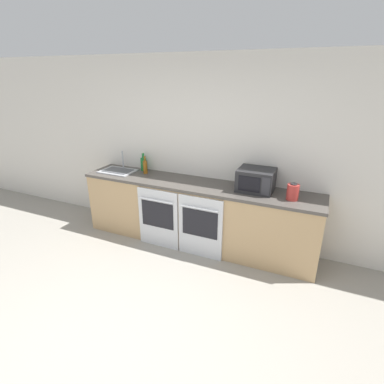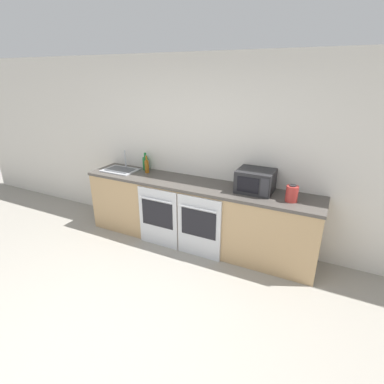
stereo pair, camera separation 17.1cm
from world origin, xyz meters
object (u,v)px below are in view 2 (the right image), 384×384
object	(u,v)px
kettle	(292,194)
bottle_green	(146,163)
microwave	(255,181)
oven_left	(158,218)
oven_right	(199,227)
bottle_amber	(147,166)
sink	(120,170)

from	to	relation	value
kettle	bottle_green	bearing A→B (deg)	173.08
microwave	oven_left	bearing A→B (deg)	-162.52
oven_right	bottle_amber	xyz separation A→B (m)	(-1.08, 0.42, 0.59)
oven_left	microwave	size ratio (longest dim) A/B	1.90
bottle_green	bottle_amber	xyz separation A→B (m)	(0.11, -0.12, -0.00)
oven_left	microwave	bearing A→B (deg)	17.48
bottle_green	kettle	size ratio (longest dim) A/B	1.34
microwave	sink	xyz separation A→B (m)	(-2.12, -0.07, -0.13)
microwave	bottle_amber	world-z (taller)	microwave
sink	kettle	bearing A→B (deg)	-1.26
microwave	bottle_amber	bearing A→B (deg)	179.18
oven_left	microwave	xyz separation A→B (m)	(1.24, 0.39, 0.63)
bottle_amber	oven_left	bearing A→B (deg)	-43.51
oven_left	bottle_amber	distance (m)	0.84
microwave	oven_right	bearing A→B (deg)	-147.08
bottle_amber	microwave	bearing A→B (deg)	-0.82
microwave	kettle	world-z (taller)	microwave
oven_right	bottle_amber	size ratio (longest dim) A/B	3.25
microwave	bottle_green	xyz separation A→B (m)	(-1.79, 0.15, -0.04)
microwave	bottle_amber	size ratio (longest dim) A/B	1.71
bottle_green	kettle	bearing A→B (deg)	-6.92
oven_left	oven_right	size ratio (longest dim) A/B	1.00
oven_left	oven_right	xyz separation A→B (m)	(0.64, 0.00, 0.00)
bottle_amber	sink	distance (m)	0.46
oven_right	sink	bearing A→B (deg)	168.01
oven_left	kettle	size ratio (longest dim) A/B	4.25
oven_right	kettle	size ratio (longest dim) A/B	4.25
microwave	sink	size ratio (longest dim) A/B	0.87
oven_right	kettle	world-z (taller)	kettle
oven_right	bottle_green	xyz separation A→B (m)	(-1.19, 0.54, 0.59)
oven_right	microwave	size ratio (longest dim) A/B	1.90
oven_left	bottle_green	xyz separation A→B (m)	(-0.55, 0.54, 0.59)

